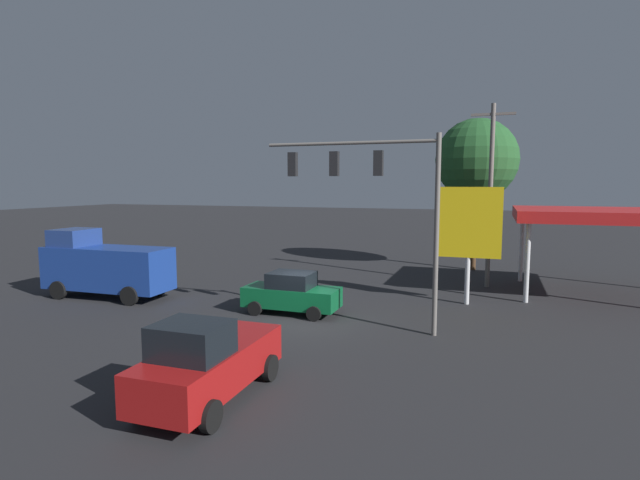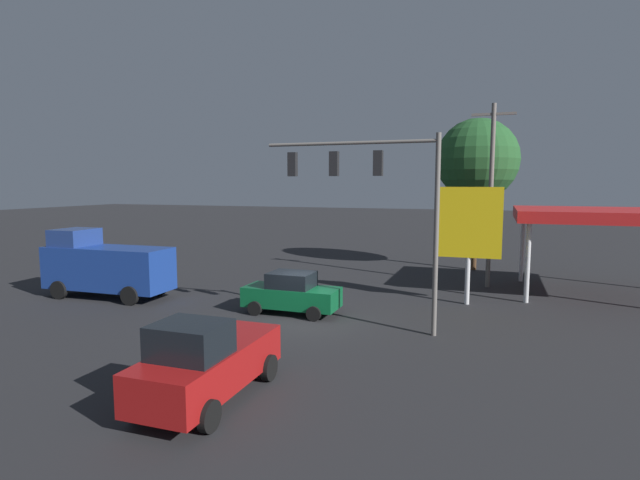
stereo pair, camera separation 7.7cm
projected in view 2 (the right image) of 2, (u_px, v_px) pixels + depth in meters
name	position (u px, v px, depth m)	size (l,w,h in m)	color
ground_plane	(305.00, 319.00, 22.10)	(200.00, 200.00, 0.00)	#262628
traffic_signal_assembly	(373.00, 186.00, 19.97)	(7.17, 0.43, 7.92)	slate
utility_pole	(491.00, 192.00, 28.44)	(2.40, 0.26, 10.47)	slate
gas_station_canopy	(597.00, 216.00, 26.42)	(8.11, 7.17, 4.65)	red
price_sign	(469.00, 225.00, 24.47)	(3.10, 0.27, 5.83)	silver
sedan_far	(292.00, 293.00, 23.06)	(4.40, 2.06, 1.93)	#0C592D
delivery_truck	(105.00, 265.00, 26.31)	(6.86, 2.71, 3.58)	navy
pickup_parked	(206.00, 362.00, 13.72)	(2.27, 5.20, 2.40)	maroon
street_tree	(477.00, 160.00, 34.03)	(5.57, 5.57, 10.42)	#4C331E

